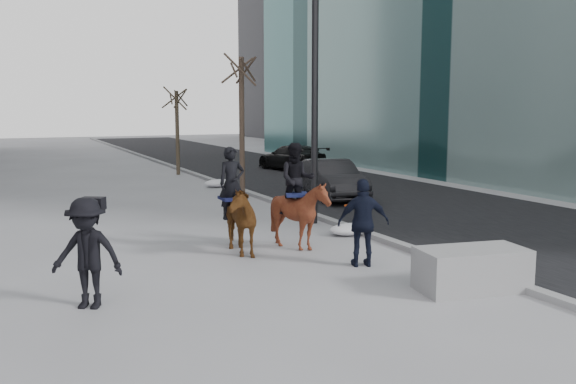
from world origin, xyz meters
name	(u,v)px	position (x,y,z in m)	size (l,w,h in m)	color
ground	(316,282)	(0.00, 0.00, 0.00)	(120.00, 120.00, 0.00)	gray
road	(358,191)	(7.00, 10.00, 0.01)	(8.00, 90.00, 0.01)	black
curb	(260,196)	(3.00, 10.00, 0.06)	(0.25, 90.00, 0.12)	gray
planter	(472,269)	(2.21, -1.56, 0.37)	(1.85, 0.92, 0.74)	gray
car_near	(331,179)	(5.27, 8.95, 0.67)	(1.43, 4.09, 1.35)	black
car_far	(292,158)	(8.10, 18.16, 0.64)	(1.81, 4.44, 1.29)	black
tree_near	(242,121)	(2.40, 10.09, 2.68)	(1.20, 1.20, 5.36)	#392B22
tree_far	(177,128)	(2.40, 18.64, 2.17)	(1.20, 1.20, 4.35)	#352B1F
mounted_left	(234,214)	(-0.56, 2.75, 0.86)	(0.84, 1.79, 2.30)	#49270E
mounted_right	(299,207)	(0.87, 2.50, 0.95)	(1.68, 1.77, 2.37)	#4B180F
feeder	(363,223)	(1.38, 0.62, 0.88)	(1.11, 1.02, 1.75)	black
camera_crew	(87,253)	(-3.90, 0.26, 0.89)	(1.31, 1.14, 1.75)	black
lamppost	(315,36)	(2.60, 5.09, 4.99)	(0.25, 0.80, 9.09)	black
snow_piles	(302,212)	(2.70, 6.07, 0.15)	(1.21, 14.95, 0.31)	silver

